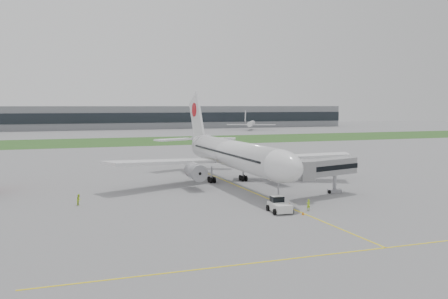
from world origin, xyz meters
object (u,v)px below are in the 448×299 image
object	(u,v)px
ground_crew_near	(308,205)
jet_bridge	(323,168)
airliner	(232,153)
pushback_tug	(279,205)

from	to	relation	value
ground_crew_near	jet_bridge	bearing A→B (deg)	-138.12
jet_bridge	ground_crew_near	bearing A→B (deg)	-146.56
airliner	ground_crew_near	bearing A→B (deg)	-86.37
airliner	pushback_tug	distance (m)	26.09
airliner	jet_bridge	bearing A→B (deg)	-60.83
pushback_tug	jet_bridge	bearing A→B (deg)	40.82
pushback_tug	jet_bridge	distance (m)	15.26
airliner	jet_bridge	world-z (taller)	airliner
pushback_tug	ground_crew_near	world-z (taller)	pushback_tug
pushback_tug	ground_crew_near	xyz separation A→B (m)	(4.29, -0.45, -0.19)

